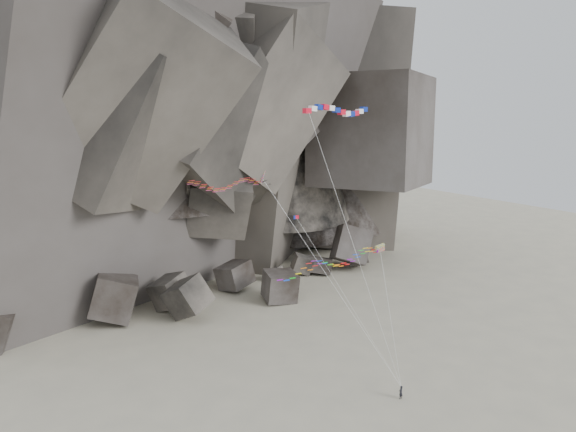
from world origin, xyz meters
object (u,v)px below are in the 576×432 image
pennant_kite (318,253)px  banner_kite (338,112)px  delta_kite (224,184)px  parafoil_kite (328,263)px  kite_flyer (401,391)px

pennant_kite → banner_kite: bearing=-8.4°
pennant_kite → delta_kite: bearing=166.6°
parafoil_kite → pennant_kite: (-0.80, 0.62, 1.03)m
delta_kite → pennant_kite: size_ratio=1.25×
kite_flyer → pennant_kite: size_ratio=0.09×
kite_flyer → parafoil_kite: size_ratio=0.12×
banner_kite → parafoil_kite: bearing=171.2°
kite_flyer → delta_kite: (-16.74, 9.16, 23.43)m
delta_kite → banner_kite: size_ratio=0.78×
delta_kite → parafoil_kite: (10.03, -4.26, -8.79)m
kite_flyer → banner_kite: 31.39m
delta_kite → banner_kite: banner_kite is taller
kite_flyer → banner_kite: banner_kite is taller
kite_flyer → parafoil_kite: 16.84m
banner_kite → parafoil_kite: 15.88m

